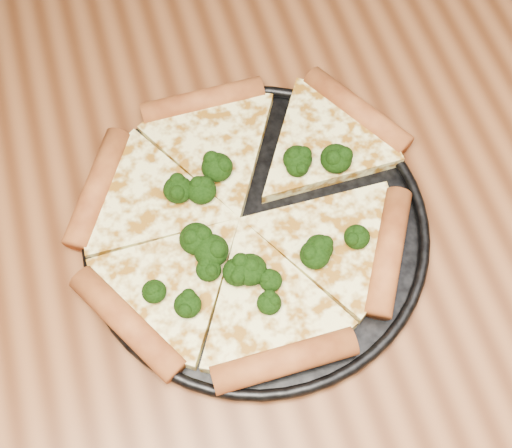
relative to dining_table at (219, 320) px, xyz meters
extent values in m
plane|color=brown|center=(0.00, 0.00, -0.66)|extent=(4.00, 4.00, 0.00)
cube|color=brown|center=(0.00, 0.00, 0.07)|extent=(1.20, 0.90, 0.04)
cube|color=brown|center=(0.54, 0.39, -0.30)|extent=(0.06, 0.06, 0.71)
cylinder|color=black|center=(0.06, 0.05, 0.09)|extent=(0.33, 0.33, 0.01)
torus|color=black|center=(0.06, 0.05, 0.10)|extent=(0.34, 0.34, 0.01)
cylinder|color=#B35E2C|center=(0.20, 0.15, 0.11)|extent=(0.09, 0.13, 0.03)
cylinder|color=#B35E2C|center=(0.04, 0.21, 0.11)|extent=(0.13, 0.03, 0.03)
cylinder|color=#B35E2C|center=(-0.09, 0.13, 0.11)|extent=(0.09, 0.13, 0.03)
cylinder|color=#B35E2C|center=(-0.09, -0.02, 0.11)|extent=(0.09, 0.13, 0.03)
cylinder|color=#B35E2C|center=(0.04, -0.09, 0.11)|extent=(0.13, 0.03, 0.03)
cylinder|color=#B35E2C|center=(0.17, -0.02, 0.11)|extent=(0.09, 0.13, 0.03)
ellipsoid|color=black|center=(0.03, 0.11, 0.12)|extent=(0.03, 0.03, 0.02)
ellipsoid|color=black|center=(0.00, 0.01, 0.12)|extent=(0.02, 0.02, 0.02)
ellipsoid|color=black|center=(0.01, 0.03, 0.12)|extent=(0.03, 0.03, 0.03)
ellipsoid|color=black|center=(-0.01, 0.10, 0.12)|extent=(0.03, 0.03, 0.02)
ellipsoid|color=black|center=(0.14, 0.00, 0.12)|extent=(0.03, 0.03, 0.02)
ellipsoid|color=black|center=(0.10, 0.00, 0.12)|extent=(0.03, 0.03, 0.02)
ellipsoid|color=black|center=(0.10, 0.00, 0.12)|extent=(0.03, 0.03, 0.02)
ellipsoid|color=black|center=(-0.06, 0.00, 0.12)|extent=(0.02, 0.02, 0.02)
ellipsoid|color=black|center=(0.05, -0.02, 0.12)|extent=(0.02, 0.02, 0.02)
ellipsoid|color=black|center=(0.04, -0.04, 0.12)|extent=(0.02, 0.02, 0.02)
ellipsoid|color=black|center=(-0.03, -0.02, 0.12)|extent=(0.03, 0.03, 0.02)
ellipsoid|color=black|center=(0.01, 0.09, 0.12)|extent=(0.03, 0.03, 0.02)
ellipsoid|color=black|center=(0.12, 0.10, 0.12)|extent=(0.03, 0.03, 0.02)
ellipsoid|color=black|center=(0.04, 0.00, 0.12)|extent=(0.03, 0.03, 0.02)
ellipsoid|color=black|center=(0.00, 0.04, 0.12)|extent=(0.03, 0.03, 0.02)
ellipsoid|color=black|center=(0.15, 0.09, 0.12)|extent=(0.03, 0.03, 0.02)
ellipsoid|color=black|center=(0.11, 0.09, 0.12)|extent=(0.02, 0.02, 0.02)
ellipsoid|color=black|center=(0.02, 0.00, 0.12)|extent=(0.03, 0.03, 0.02)
camera|label=1|loc=(-0.03, -0.24, 0.71)|focal=48.34mm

